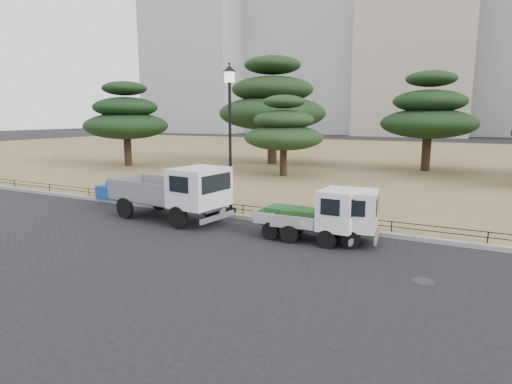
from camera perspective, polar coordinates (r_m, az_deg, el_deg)
The scene contains 14 objects.
ground at distance 15.09m, azimuth -3.50°, elevation -6.06°, with size 220.00×220.00×0.00m, color black.
lawn at distance 43.87m, azimuth 17.41°, elevation 4.31°, with size 120.00×56.00×0.15m, color olive.
curb at distance 17.28m, azimuth 0.91°, elevation -3.67°, with size 120.00×0.25×0.16m, color gray.
truck_large at distance 17.61m, azimuth -10.90°, elevation 0.27°, with size 5.30×2.56×2.23m.
truck_kei_front at distance 14.67m, azimuth 7.87°, elevation -2.95°, with size 3.50×1.61×1.83m.
truck_kei_rear at distance 14.62m, azimuth 10.23°, elevation -3.12°, with size 3.60×1.92×1.79m.
street_lamp at distance 17.83m, azimuth -3.51°, elevation 10.25°, with size 0.54×0.54×6.06m.
pipe_fence at distance 17.33m, azimuth 1.14°, elevation -2.41°, with size 38.00×0.04×0.40m.
tarp_pile at distance 22.36m, azimuth -18.48°, elevation 0.13°, with size 1.45×1.11×0.92m.
manhole at distance 12.04m, azimuth 21.42°, elevation -11.04°, with size 0.60×0.60×0.01m, color #2D2D30.
pine_west_far at distance 36.44m, azimuth -16.94°, elevation 9.48°, with size 6.67×6.67×6.74m.
pine_west_near at distance 36.17m, azimuth 2.20°, elevation 11.82°, with size 8.84×8.84×8.84m.
pine_center_left at distance 29.02m, azimuth 3.71°, elevation 8.30°, with size 5.32×5.32×5.41m.
pine_center_right at distance 34.04m, azimuth 22.05°, elevation 9.66°, with size 6.81×6.81×7.23m.
Camera 1 is at (7.43, -12.44, 4.22)m, focal length 30.00 mm.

